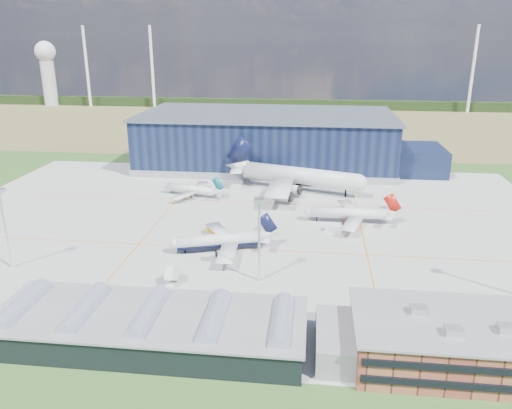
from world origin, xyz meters
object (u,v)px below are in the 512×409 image
Objects in this scene: ops_building at (470,342)px; gse_tug_a at (210,229)px; airliner_red at (348,208)px; light_mast_center at (259,227)px; airliner_regional at (191,185)px; airstair at (172,277)px; hangar at (273,142)px; gse_van_a at (334,229)px; gse_cart_b at (228,195)px; airliner_widebody at (300,167)px; car_b at (222,310)px; gse_tug_c at (357,219)px; light_mast_west at (3,216)px; car_a at (382,323)px; airliner_navy at (220,234)px.

gse_tug_a is at bearing 135.87° from ops_building.
gse_tug_a is (-45.69, -13.53, -4.70)m from airliner_red.
light_mast_center is 0.83× the size of airliner_regional.
hangar is at bearing 85.23° from airstair.
gse_van_a reaches higher than gse_cart_b.
airliner_widebody is 21.72× the size of gse_cart_b.
hangar is at bearing -66.68° from airliner_red.
gse_tug_c is at bearing -37.92° from car_b.
airliner_regional is 65.41m from gse_van_a.
airliner_regional is at bearing -146.60° from airliner_widebody.
airstair is 1.45× the size of car_b.
ops_building is 128.45m from airliner_regional.
gse_tug_c is at bearing 26.15° from light_mast_west.
airliner_regional is 109.74m from car_a.
airliner_red is 8.87× the size of gse_tug_a.
airstair is at bearing -91.21° from airliner_widebody.
gse_tug_a is at bearing 36.55° from car_a.
airliner_widebody is at bearing -57.43° from gse_cart_b.
airliner_navy is 5.77× the size of gse_van_a.
car_b is (-27.79, -53.94, -0.62)m from gse_van_a.
airliner_widebody is (7.71, 81.86, -5.13)m from light_mast_center.
airliner_navy is at bearing 42.80° from car_a.
ops_building is 11.80× the size of car_b.
light_mast_west is 3.96× the size of gse_van_a.
ops_building is 118.05m from airliner_widebody.
airliner_navy is 56.35m from airliner_regional.
gse_cart_b is at bearing -100.23° from airliner_navy.
airliner_navy is (-13.92, 18.00, -9.98)m from light_mast_center.
car_b is (0.31, -141.52, -10.97)m from hangar.
hangar is 6.30× the size of light_mast_west.
car_a is (50.52, -89.08, -0.11)m from gse_cart_b.
airliner_red reaches higher than gse_tug_a.
gse_tug_a is 71.39m from car_a.
airliner_navy is 8.82× the size of gse_tug_a.
gse_tug_c is (36.33, -76.13, -11.00)m from hangar.
hangar reaches higher than airstair.
gse_van_a is at bearing 45.65° from airstair.
airliner_red is 5.81× the size of gse_van_a.
gse_tug_a is at bearing 17.03° from airliner_red.
airliner_widebody is at bearing 108.44° from ops_building.
gse_van_a is (28.10, -87.57, -10.35)m from hangar.
gse_tug_c is (-15.87, 78.68, -4.18)m from ops_building.
airliner_red reaches higher than ops_building.
light_mast_west is at bearing 157.02° from gse_cart_b.
airliner_red is 0.53× the size of airliner_widebody.
light_mast_west is at bearing 135.79° from gse_van_a.
gse_tug_c is 0.50× the size of airstair.
airliner_red is 47.88m from gse_tug_a.
gse_tug_c is 0.91× the size of car_a.
gse_van_a is at bearing 163.95° from airliner_regional.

